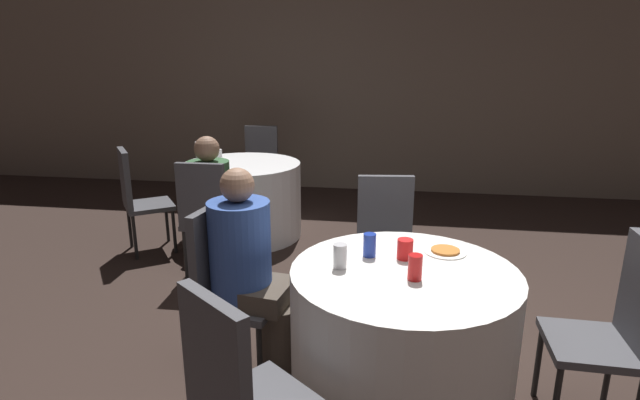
# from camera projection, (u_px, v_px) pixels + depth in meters

# --- Properties ---
(ground_plane) EXTENTS (16.00, 16.00, 0.00)m
(ground_plane) POSITION_uv_depth(u_px,v_px,m) (402.00, 398.00, 2.63)
(ground_plane) COLOR #332621
(wall_back) EXTENTS (16.00, 0.06, 2.80)m
(wall_back) POSITION_uv_depth(u_px,v_px,m) (406.00, 84.00, 6.35)
(wall_back) COLOR gray
(wall_back) RESTS_ON ground_plane
(table_near) EXTENTS (1.11, 1.11, 0.74)m
(table_near) POSITION_uv_depth(u_px,v_px,m) (401.00, 338.00, 2.51)
(table_near) COLOR white
(table_near) RESTS_ON ground_plane
(table_far) EXTENTS (1.14, 1.14, 0.74)m
(table_far) POSITION_uv_depth(u_px,v_px,m) (243.00, 200.00, 4.94)
(table_far) COLOR white
(table_far) RESTS_ON ground_plane
(chair_near_east) EXTENTS (0.42, 0.41, 0.96)m
(chair_near_east) POSITION_uv_depth(u_px,v_px,m) (618.00, 321.00, 2.29)
(chair_near_east) COLOR #47474C
(chair_near_east) RESTS_ON ground_plane
(chair_near_north) EXTENTS (0.44, 0.45, 0.96)m
(chair_near_north) POSITION_uv_depth(u_px,v_px,m) (385.00, 235.00, 3.39)
(chair_near_north) COLOR #47474C
(chair_near_north) RESTS_ON ground_plane
(chair_near_west) EXTENTS (0.46, 0.45, 0.96)m
(chair_near_west) POSITION_uv_depth(u_px,v_px,m) (225.00, 278.00, 2.74)
(chair_near_west) COLOR #47474C
(chair_near_west) RESTS_ON ground_plane
(chair_near_southwest) EXTENTS (0.56, 0.56, 0.96)m
(chair_near_southwest) POSITION_uv_depth(u_px,v_px,m) (237.00, 389.00, 1.82)
(chair_near_southwest) COLOR #47474C
(chair_near_southwest) RESTS_ON ground_plane
(chair_far_south) EXTENTS (0.40, 0.41, 0.96)m
(chair_far_south) POSITION_uv_depth(u_px,v_px,m) (206.00, 210.00, 3.95)
(chair_far_south) COLOR #47474C
(chair_far_south) RESTS_ON ground_plane
(chair_far_north) EXTENTS (0.43, 0.44, 0.96)m
(chair_far_north) POSITION_uv_depth(u_px,v_px,m) (261.00, 161.00, 5.84)
(chair_far_north) COLOR #47474C
(chair_far_north) RESTS_ON ground_plane
(chair_far_southwest) EXTENTS (0.56, 0.56, 0.96)m
(chair_far_southwest) POSITION_uv_depth(u_px,v_px,m) (136.00, 193.00, 4.45)
(chair_far_southwest) COLOR #47474C
(chair_far_southwest) RESTS_ON ground_plane
(person_green_jacket) EXTENTS (0.34, 0.51, 1.14)m
(person_green_jacket) POSITION_uv_depth(u_px,v_px,m) (213.00, 203.00, 4.10)
(person_green_jacket) COLOR #282828
(person_green_jacket) RESTS_ON ground_plane
(person_blue_shirt) EXTENTS (0.50, 0.36, 1.19)m
(person_blue_shirt) POSITION_uv_depth(u_px,v_px,m) (253.00, 276.00, 2.68)
(person_blue_shirt) COLOR #4C4238
(person_blue_shirt) RESTS_ON ground_plane
(pizza_plate_near) EXTENTS (0.22, 0.22, 0.02)m
(pizza_plate_near) POSITION_uv_depth(u_px,v_px,m) (445.00, 251.00, 2.63)
(pizza_plate_near) COLOR white
(pizza_plate_near) RESTS_ON table_near
(soda_can_red) EXTENTS (0.07, 0.07, 0.12)m
(soda_can_red) POSITION_uv_depth(u_px,v_px,m) (415.00, 267.00, 2.29)
(soda_can_red) COLOR red
(soda_can_red) RESTS_ON table_near
(soda_can_blue) EXTENTS (0.07, 0.07, 0.12)m
(soda_can_blue) POSITION_uv_depth(u_px,v_px,m) (370.00, 245.00, 2.56)
(soda_can_blue) COLOR #1E38A5
(soda_can_blue) RESTS_ON table_near
(soda_can_silver) EXTENTS (0.07, 0.07, 0.12)m
(soda_can_silver) POSITION_uv_depth(u_px,v_px,m) (340.00, 256.00, 2.42)
(soda_can_silver) COLOR silver
(soda_can_silver) RESTS_ON table_near
(cup_near) EXTENTS (0.08, 0.08, 0.10)m
(cup_near) POSITION_uv_depth(u_px,v_px,m) (405.00, 249.00, 2.53)
(cup_near) COLOR red
(cup_near) RESTS_ON table_near
(bottle_far) EXTENTS (0.09, 0.09, 0.27)m
(bottle_far) POSITION_uv_depth(u_px,v_px,m) (201.00, 156.00, 4.48)
(bottle_far) COLOR white
(bottle_far) RESTS_ON table_far
(cup_far) EXTENTS (0.08, 0.08, 0.11)m
(cup_far) POSITION_uv_depth(u_px,v_px,m) (218.00, 155.00, 4.98)
(cup_far) COLOR white
(cup_far) RESTS_ON table_far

